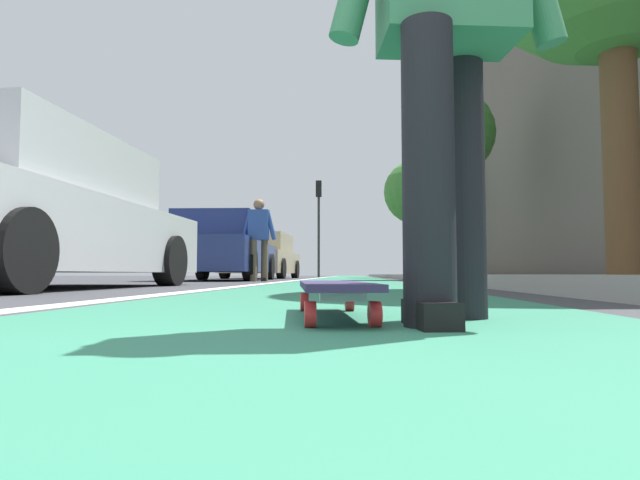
{
  "coord_description": "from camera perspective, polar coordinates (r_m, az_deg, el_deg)",
  "views": [
    {
      "loc": [
        -0.31,
        -0.14,
        0.14
      ],
      "look_at": [
        11.24,
        0.6,
        0.9
      ],
      "focal_mm": 29.39,
      "sensor_mm": 36.0,
      "label": 1
    }
  ],
  "objects": [
    {
      "name": "ground_plane",
      "position": [
        10.31,
        2.91,
        -4.53
      ],
      "size": [
        80.0,
        80.0,
        0.0
      ],
      "primitive_type": "plane",
      "color": "#38383D"
    },
    {
      "name": "bike_lane_paint",
      "position": [
        24.31,
        3.35,
        -4.07
      ],
      "size": [
        56.0,
        2.04,
        0.0
      ],
      "primitive_type": "cube",
      "color": "#2D7256",
      "rests_on": "ground"
    },
    {
      "name": "lane_stripe_white",
      "position": [
        20.35,
        -0.02,
        -4.14
      ],
      "size": [
        52.0,
        0.16,
        0.01
      ],
      "primitive_type": "cube",
      "color": "silver",
      "rests_on": "ground"
    },
    {
      "name": "sidewalk_curb",
      "position": [
        18.53,
        12.64,
        -3.88
      ],
      "size": [
        52.0,
        3.2,
        0.14
      ],
      "primitive_type": "cube",
      "color": "#9E9B93",
      "rests_on": "ground"
    },
    {
      "name": "building_facade",
      "position": [
        23.29,
        16.99,
        6.29
      ],
      "size": [
        40.0,
        1.2,
        8.27
      ],
      "primitive_type": "cube",
      "color": "#625A50",
      "rests_on": "ground"
    },
    {
      "name": "skateboard",
      "position": [
        1.68,
        1.47,
        -5.33
      ],
      "size": [
        0.86,
        0.3,
        0.11
      ],
      "color": "red",
      "rests_on": "ground"
    },
    {
      "name": "skater_person",
      "position": [
        1.75,
        13.65,
        23.51
      ],
      "size": [
        0.48,
        0.72,
        1.64
      ],
      "color": "black",
      "rests_on": "ground"
    },
    {
      "name": "parked_car_near",
      "position": [
        5.79,
        -29.33,
        2.24
      ],
      "size": [
        4.46,
        2.1,
        1.46
      ],
      "color": "#B7B7BC",
      "rests_on": "ground"
    },
    {
      "name": "parked_car_mid",
      "position": [
        12.21,
        -10.49,
        -0.96
      ],
      "size": [
        4.63,
        2.03,
        1.49
      ],
      "color": "navy",
      "rests_on": "ground"
    },
    {
      "name": "parked_car_far",
      "position": [
        17.69,
        -6.29,
        -1.88
      ],
      "size": [
        4.51,
        2.16,
        1.48
      ],
      "color": "tan",
      "rests_on": "ground"
    },
    {
      "name": "traffic_light",
      "position": [
        25.91,
        -0.14,
        3.17
      ],
      "size": [
        0.33,
        0.28,
        4.77
      ],
      "color": "#2D2D2D",
      "rests_on": "ground"
    },
    {
      "name": "street_tree_mid",
      "position": [
        14.06,
        13.97,
        11.07
      ],
      "size": [
        2.26,
        2.26,
        4.86
      ],
      "color": "brown",
      "rests_on": "ground"
    },
    {
      "name": "street_tree_far",
      "position": [
        21.14,
        10.41,
        5.11
      ],
      "size": [
        2.54,
        2.54,
        4.66
      ],
      "color": "brown",
      "rests_on": "ground"
    },
    {
      "name": "pedestrian_distant",
      "position": [
        10.62,
        -6.67,
        0.65
      ],
      "size": [
        0.47,
        0.72,
        1.66
      ],
      "color": "brown",
      "rests_on": "ground"
    }
  ]
}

